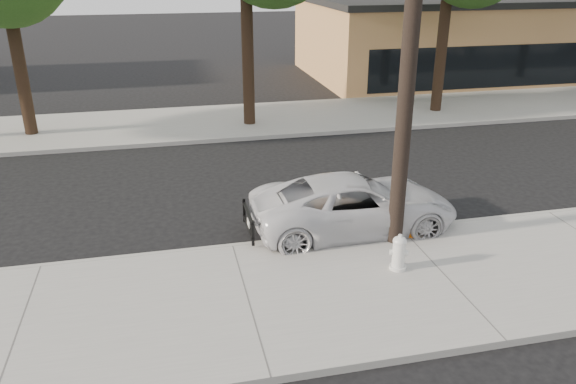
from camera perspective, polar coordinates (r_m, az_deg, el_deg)
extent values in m
plane|color=black|center=(14.53, -6.75, -2.09)|extent=(120.00, 120.00, 0.00)
cube|color=gray|center=(10.75, -4.08, -11.08)|extent=(90.00, 4.40, 0.15)
cube|color=gray|center=(22.51, -9.27, 6.91)|extent=(90.00, 5.00, 0.15)
cube|color=#9E9B93|center=(12.63, -5.66, -5.66)|extent=(90.00, 0.12, 0.16)
cube|color=tan|center=(34.13, 18.23, 14.67)|extent=(18.00, 10.00, 4.00)
cylinder|color=black|center=(11.62, 12.38, 15.29)|extent=(0.34, 0.34, 9.00)
cylinder|color=black|center=(22.21, -25.46, 10.69)|extent=(0.44, 0.44, 4.25)
cylinder|color=black|center=(21.51, -4.09, 13.12)|extent=(0.44, 0.44, 4.75)
cylinder|color=black|center=(24.35, 15.25, 13.09)|extent=(0.44, 0.44, 4.40)
imported|color=silver|center=(13.34, 6.72, -1.24)|extent=(4.88, 2.29, 1.35)
cylinder|color=silver|center=(11.83, 11.07, -7.48)|extent=(0.35, 0.35, 0.07)
cylinder|color=silver|center=(11.70, 11.17, -6.33)|extent=(0.26, 0.26, 0.61)
ellipsoid|color=silver|center=(11.54, 11.29, -4.92)|extent=(0.29, 0.29, 0.20)
cylinder|color=silver|center=(11.67, 11.19, -6.07)|extent=(0.39, 0.23, 0.12)
cylinder|color=silver|center=(11.67, 11.19, -6.07)|extent=(0.21, 0.24, 0.15)
cube|color=orange|center=(13.28, 12.27, -4.18)|extent=(0.45, 0.45, 0.02)
cone|color=orange|center=(13.13, 12.40, -2.79)|extent=(0.40, 0.40, 0.73)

